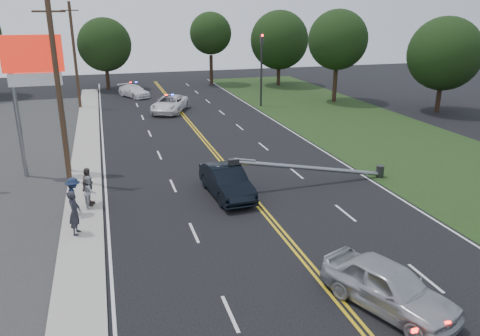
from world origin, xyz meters
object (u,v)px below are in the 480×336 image
object	(u,v)px
bystander_a	(75,213)
bystander_c	(74,196)
traffic_signal	(261,64)
crashed_sedan	(227,181)
waiting_sedan	(389,287)
emergency_b	(134,91)
bystander_d	(88,187)
bystander_b	(90,191)
emergency_a	(170,104)
utility_pole_far	(75,56)
utility_pole_mid	(59,94)
fallen_streetlight	(319,168)
pylon_sign	(34,72)

from	to	relation	value
bystander_a	bystander_c	bearing A→B (deg)	14.49
traffic_signal	bystander_a	xyz separation A→B (m)	(-16.90, -24.86, -3.10)
crashed_sedan	waiting_sedan	xyz separation A→B (m)	(2.53, -10.92, -0.00)
crashed_sedan	emergency_b	size ratio (longest dim) A/B	1.05
waiting_sedan	bystander_d	bearing A→B (deg)	107.81
bystander_c	bystander_b	bearing A→B (deg)	-50.56
waiting_sedan	bystander_c	size ratio (longest dim) A/B	2.58
emergency_a	bystander_d	world-z (taller)	bystander_d
waiting_sedan	emergency_a	xyz separation A→B (m)	(-2.28, 32.85, -0.02)
emergency_b	utility_pole_far	bearing A→B (deg)	-165.12
traffic_signal	bystander_b	world-z (taller)	traffic_signal
traffic_signal	bystander_a	world-z (taller)	traffic_signal
bystander_d	traffic_signal	bearing A→B (deg)	-17.14
utility_pole_mid	bystander_a	world-z (taller)	utility_pole_mid
waiting_sedan	bystander_d	world-z (taller)	bystander_d
utility_pole_mid	emergency_a	xyz separation A→B (m)	(8.25, 17.71, -4.31)
waiting_sedan	bystander_a	distance (m)	12.93
bystander_d	fallen_streetlight	bearing A→B (deg)	-71.26
traffic_signal	utility_pole_mid	xyz separation A→B (m)	(-17.50, -18.00, 0.88)
utility_pole_far	bystander_b	xyz separation A→B (m)	(1.17, -26.01, -4.17)
emergency_a	bystander_b	bearing A→B (deg)	-83.95
bystander_a	bystander_d	world-z (taller)	bystander_a
emergency_a	bystander_d	xyz separation A→B (m)	(-7.15, -21.47, 0.31)
emergency_a	bystander_a	world-z (taller)	bystander_a
crashed_sedan	bystander_d	xyz separation A→B (m)	(-6.90, 0.46, 0.29)
waiting_sedan	emergency_a	bearing A→B (deg)	72.15
bystander_b	bystander_d	bearing A→B (deg)	19.05
utility_pole_far	emergency_b	distance (m)	8.62
bystander_c	fallen_streetlight	bearing A→B (deg)	-93.00
traffic_signal	waiting_sedan	distance (m)	34.03
pylon_sign	emergency_b	world-z (taller)	pylon_sign
utility_pole_mid	bystander_c	bearing A→B (deg)	-84.14
traffic_signal	bystander_b	distance (m)	27.60
fallen_streetlight	emergency_b	distance (m)	31.80
pylon_sign	utility_pole_far	world-z (taller)	utility_pole_far
crashed_sedan	bystander_c	distance (m)	7.54
traffic_signal	bystander_b	xyz separation A→B (m)	(-16.33, -22.00, -3.29)
pylon_sign	crashed_sedan	size ratio (longest dim) A/B	1.66
waiting_sedan	crashed_sedan	bearing A→B (deg)	81.21
fallen_streetlight	bystander_a	xyz separation A→B (m)	(-12.79, -2.86, 0.19)
pylon_sign	emergency_b	size ratio (longest dim) A/B	1.75
pylon_sign	emergency_a	distance (m)	19.11
utility_pole_mid	emergency_a	size ratio (longest dim) A/B	1.80
utility_pole_mid	traffic_signal	bearing A→B (deg)	45.80
fallen_streetlight	utility_pole_mid	world-z (taller)	utility_pole_mid
utility_pole_far	waiting_sedan	size ratio (longest dim) A/B	2.14
utility_pole_mid	crashed_sedan	xyz separation A→B (m)	(8.00, -4.21, -4.29)
pylon_sign	emergency_a	size ratio (longest dim) A/B	1.44
pylon_sign	fallen_streetlight	world-z (taller)	pylon_sign
bystander_a	utility_pole_mid	bearing A→B (deg)	16.38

